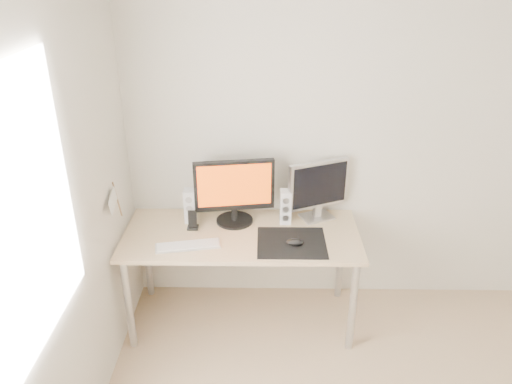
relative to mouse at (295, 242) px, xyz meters
name	(u,v)px	position (x,y,z in m)	size (l,w,h in m)	color
wall_back	(376,143)	(0.58, 0.52, 0.50)	(3.50, 3.50, 0.00)	silver
wall_left	(13,297)	(-1.17, -1.23, 0.50)	(3.50, 3.50, 0.00)	silver
window_pane	(2,241)	(-1.16, -1.23, 0.75)	(1.30, 1.30, 0.00)	white
mousepad	(292,243)	(-0.02, 0.03, -0.02)	(0.45, 0.40, 0.00)	black
mouse	(295,242)	(0.00, 0.00, 0.00)	(0.11, 0.07, 0.04)	black
desk	(242,243)	(-0.35, 0.15, -0.10)	(1.60, 0.70, 0.73)	#D1B587
main_monitor	(234,190)	(-0.41, 0.30, 0.23)	(0.55, 0.30, 0.47)	black
second_monitor	(318,187)	(0.18, 0.37, 0.22)	(0.43, 0.23, 0.43)	silver
speaker_left	(190,206)	(-0.72, 0.31, 0.10)	(0.08, 0.09, 0.25)	white
speaker_right	(286,207)	(-0.05, 0.31, 0.10)	(0.08, 0.09, 0.25)	white
keyboard	(188,246)	(-0.69, -0.03, -0.02)	(0.44, 0.20, 0.02)	silver
phone_dock	(193,223)	(-0.69, 0.21, 0.02)	(0.08, 0.07, 0.14)	black
pennant	(114,200)	(-1.14, 0.00, 0.29)	(0.01, 0.23, 0.29)	#A57F54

